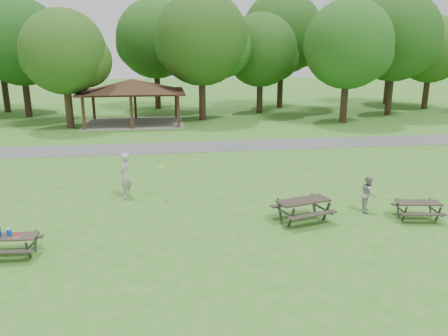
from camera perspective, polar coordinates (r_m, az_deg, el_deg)
The scene contains 19 objects.
ground at distance 15.42m, azimuth -1.63°, elevation -8.77°, with size 160.00×160.00×0.00m, color #367321.
asphalt_path at distance 28.72m, azimuth -4.76°, elevation 2.74°, with size 120.00×3.20×0.02m, color #4E4E51.
pavilion at distance 38.19m, azimuth -11.88°, elevation 10.28°, with size 8.60×7.01×3.76m.
tree_row_c at distance 44.74m, azimuth -24.89°, elevation 14.40°, with size 8.19×7.80×10.67m.
tree_row_d at distance 37.24m, azimuth -20.05°, elevation 13.75°, with size 6.93×6.60×9.27m.
tree_row_e at distance 39.17m, azimuth -2.80°, elevation 16.16°, with size 8.40×8.00×11.02m.
tree_row_f at distance 43.57m, azimuth 4.91°, elevation 14.82°, with size 7.35×7.00×9.55m.
tree_row_g at distance 39.24m, azimuth 16.01°, elevation 14.94°, with size 7.77×7.40×10.25m.
tree_row_h at distance 45.04m, azimuth 21.51°, elevation 15.37°, with size 8.61×8.20×11.37m.
tree_row_i at distance 51.10m, azimuth 25.47°, elevation 13.60°, with size 7.14×6.80×9.52m.
tree_deep_b at distance 47.00m, azimuth -8.80°, elevation 16.02°, with size 8.40×8.00×11.13m.
tree_deep_c at distance 47.71m, azimuth 7.68°, elevation 16.73°, with size 8.82×8.40×11.90m.
tree_deep_d at distance 53.97m, azimuth 21.12°, elevation 15.27°, with size 8.40×8.00×11.27m.
picnic_table_near at distance 15.30m, azimuth -26.70°, elevation -8.11°, with size 1.68×1.38×1.11m.
picnic_table_middle at distance 16.66m, azimuth 10.31°, elevation -4.78°, with size 2.33×2.05×0.86m.
picnic_table_far at distance 18.17m, azimuth 24.03°, elevation -4.57°, with size 1.81×1.54×0.71m.
frisbee_in_flight at distance 18.68m, azimuth -8.12°, elevation 0.15°, with size 0.27×0.27×0.02m.
frisbee_thrower at distance 19.37m, azimuth -12.79°, elevation -0.94°, with size 0.71×0.47×1.96m, color #ACACAF.
frisbee_catcher at distance 18.23m, azimuth 18.34°, elevation -3.19°, with size 0.72×0.56×1.48m, color #A1A1A4.
Camera 1 is at (-1.53, -13.97, 6.35)m, focal length 35.00 mm.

